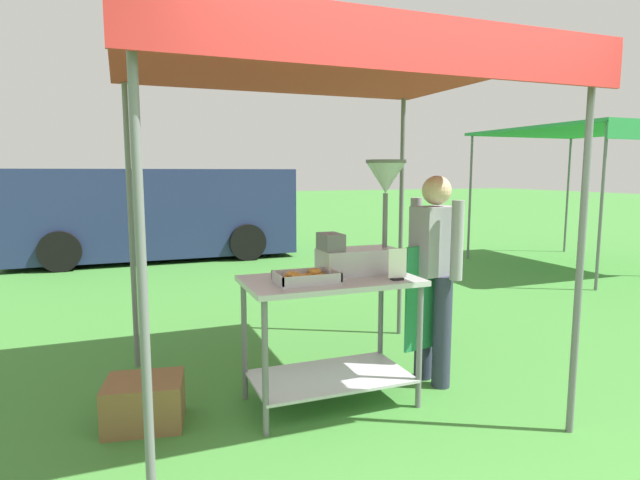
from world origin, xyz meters
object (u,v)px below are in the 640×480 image
Objects in this scene: donut_tray at (307,278)px; neighbour_tent at (588,133)px; supply_crate at (145,402)px; vendor at (434,269)px; donut_cart at (330,316)px; stall_canopy at (325,73)px; menu_sign at (397,267)px; van_navy at (156,212)px; donut_fryer at (366,228)px.

neighbour_tent is at bearing 28.79° from donut_tray.
vendor is at bearing -2.02° from supply_crate.
donut_cart is 2.91× the size of donut_tray.
stall_canopy is at bearing -1.56° from supply_crate.
supply_crate is at bearing 177.98° from vendor.
neighbour_tent reaches higher than donut_cart.
van_navy reaches higher than menu_sign.
supply_crate is (-1.05, 0.20, -0.78)m from donut_tray.
neighbour_tent is at bearing 23.86° from supply_crate.
stall_canopy is 2.27× the size of donut_cart.
donut_tray is at bearing -151.21° from neighbour_tent.
menu_sign is (0.60, -0.15, 0.06)m from donut_tray.
donut_cart is 7.16m from van_navy.
donut_cart is at bearing -6.04° from supply_crate.
van_navy reaches higher than donut_tray.
vendor reaches higher than supply_crate.
donut_fryer is at bearing -1.37° from supply_crate.
van_navy is at bearing 102.71° from vendor.
van_navy is (-0.71, 7.12, 0.24)m from donut_cart.
neighbour_tent reaches higher than supply_crate.
donut_tray is at bearing -160.93° from donut_cart.
donut_fryer reaches higher than vendor.
donut_tray is at bearing 165.53° from menu_sign.
neighbour_tent is (6.72, -3.77, 1.40)m from van_navy.
van_navy is at bearing 95.73° from donut_cart.
stall_canopy is at bearing 141.27° from menu_sign.
stall_canopy reaches higher than supply_crate.
donut_cart is 1.35m from supply_crate.
vendor is at bearing -2.68° from stall_canopy.
neighbour_tent is at bearing 28.37° from stall_canopy.
vendor reaches higher than menu_sign.
vendor is at bearing 3.73° from donut_cart.
donut_tray is at bearing -85.88° from van_navy.
vendor is (0.48, 0.28, -0.09)m from menu_sign.
donut_cart is at bearing -176.27° from vendor.
donut_tray is at bearing -173.34° from vendor.
donut_tray is 0.26× the size of vendor.
supply_crate is at bearing 169.20° from donut_tray.
stall_canopy is at bearing 90.00° from donut_cart.
vendor is (0.88, -0.04, -1.40)m from stall_canopy.
van_navy is at bearing 94.12° from donut_tray.
stall_canopy is at bearing 40.15° from donut_tray.
neighbour_tent is (6.01, 3.24, -0.02)m from stall_canopy.
vendor is (1.07, 0.13, -0.03)m from donut_tray.
menu_sign is at bearing -149.61° from vendor.
donut_tray is 0.13× the size of neighbour_tent.
donut_fryer is 1.49× the size of supply_crate.
neighbour_tent reaches higher than menu_sign.
donut_fryer is 0.16× the size of van_navy.
vendor reaches higher than donut_cart.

